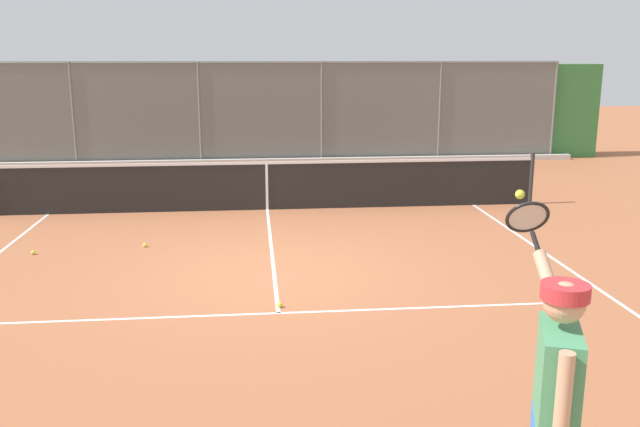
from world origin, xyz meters
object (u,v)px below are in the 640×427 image
(tennis_ball_by_sideline, at_px, (280,305))
(tennis_ball_near_baseline, at_px, (145,245))
(tennis_player, at_px, (554,403))
(tennis_ball_near_net, at_px, (33,252))

(tennis_ball_by_sideline, bearing_deg, tennis_ball_near_baseline, -54.62)
(tennis_ball_by_sideline, relative_size, tennis_ball_near_baseline, 1.00)
(tennis_player, xyz_separation_m, tennis_ball_near_baseline, (3.42, -7.27, -1.03))
(tennis_player, height_order, tennis_ball_by_sideline, tennis_player)
(tennis_player, distance_m, tennis_ball_near_net, 8.71)
(tennis_player, distance_m, tennis_ball_near_baseline, 8.10)
(tennis_ball_near_net, xyz_separation_m, tennis_ball_near_baseline, (-1.65, -0.25, 0.00))
(tennis_player, xyz_separation_m, tennis_ball_by_sideline, (1.39, -4.41, -1.03))
(tennis_ball_near_net, relative_size, tennis_ball_near_baseline, 1.00)
(tennis_ball_by_sideline, distance_m, tennis_ball_near_baseline, 3.51)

